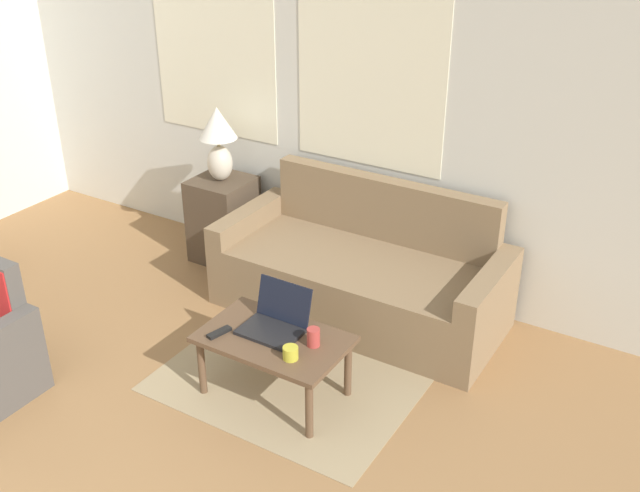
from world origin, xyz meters
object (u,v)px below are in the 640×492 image
cup_yellow (291,353)px  couch (364,275)px  tv_remote (219,332)px  coffee_table (274,344)px  laptop (275,320)px  table_lamp (218,137)px  cup_navy (313,337)px

cup_yellow → couch: bearing=99.3°
couch → tv_remote: (-0.28, -1.22, 0.14)m
couch → coffee_table: couch is taller
couch → tv_remote: 1.26m
coffee_table → laptop: size_ratio=2.40×
tv_remote → laptop: bearing=41.1°
laptop → tv_remote: (-0.24, -0.21, -0.05)m
couch → table_lamp: bearing=174.6°
cup_navy → tv_remote: size_ratio=0.68×
table_lamp → coffee_table: size_ratio=0.67×
table_lamp → cup_yellow: (1.49, -1.32, -0.56)m
table_lamp → tv_remote: size_ratio=3.58×
couch → table_lamp: 1.48m
couch → coffee_table: size_ratio=2.32×
coffee_table → cup_yellow: 0.25m
cup_navy → cup_yellow: size_ratio=1.26×
cup_yellow → laptop: bearing=139.6°
table_lamp → tv_remote: table_lamp is taller
coffee_table → cup_navy: size_ratio=7.81×
laptop → tv_remote: laptop is taller
table_lamp → tv_remote: (1.01, -1.34, -0.58)m
table_lamp → laptop: table_lamp is taller
table_lamp → coffee_table: 1.88m
table_lamp → cup_yellow: table_lamp is taller
cup_navy → tv_remote: (-0.51, -0.18, -0.04)m
couch → cup_yellow: bearing=-80.7°
table_lamp → cup_navy: bearing=-37.1°
cup_navy → table_lamp: bearing=142.9°
couch → laptop: size_ratio=5.56×
couch → coffee_table: bearing=-89.8°
laptop → cup_yellow: size_ratio=4.10×
coffee_table → laptop: (-0.04, 0.08, 0.11)m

